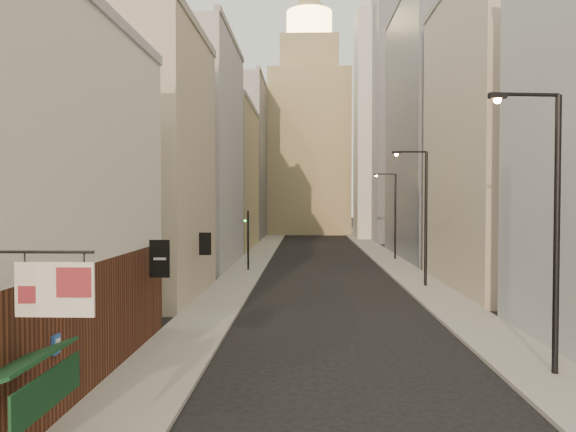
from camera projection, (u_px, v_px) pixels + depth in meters
The scene contains 15 objects.
sidewalk_left at pixel (262, 252), 63.23m from camera, with size 3.00×140.00×0.15m, color gray.
sidewalk_right at pixel (378, 252), 62.81m from camera, with size 3.00×140.00×0.15m, color gray.
left_bldg_beige at pixel (134, 166), 34.21m from camera, with size 8.00×12.00×16.00m, color tan.
left_bldg_grey at pixel (189, 154), 50.13m from camera, with size 8.00×16.00×20.00m, color #9B9BA0.
left_bldg_tan at pixel (220, 179), 68.16m from camera, with size 8.00×18.00×17.00m, color tan.
left_bldg_wingrid at pixel (239, 161), 88.04m from camera, with size 8.00×20.00×24.00m, color gray.
right_bldg_beige at pixel (509, 139), 37.36m from camera, with size 8.00×16.00×20.00m, color tan.
right_bldg_wingrid at pixel (438, 130), 57.25m from camera, with size 8.00×20.00×26.00m, color gray.
highrise at pixel (435, 69), 84.66m from camera, with size 21.00×23.00×51.20m.
clock_tower at pixel (309, 134), 99.50m from camera, with size 14.00×14.00×44.90m.
white_tower at pixel (382, 116), 85.13m from camera, with size 8.00×8.00×41.50m.
streetlamp_near at pixel (550, 216), 18.54m from camera, with size 2.47×0.49×9.45m.
streetlamp_mid at pixel (422, 210), 37.62m from camera, with size 2.41×0.40×9.20m.
streetlamp_far at pixel (393, 211), 54.64m from camera, with size 2.23×0.27×8.49m.
traffic_light_left at pixel (248, 231), 46.10m from camera, with size 0.51×0.36×5.00m.
Camera 1 is at (-1.49, -7.96, 5.94)m, focal length 35.00 mm.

